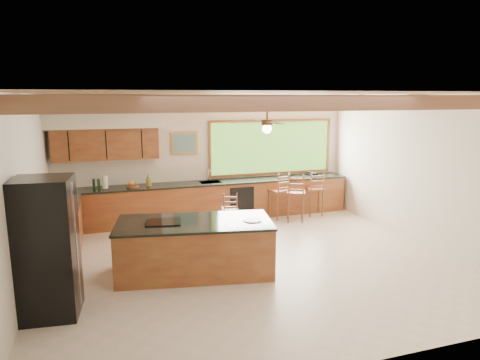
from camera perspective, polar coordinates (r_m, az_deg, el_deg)
name	(u,v)px	position (r m, az deg, el deg)	size (l,w,h in m)	color
ground	(250,262)	(7.91, 1.32, -10.81)	(7.20, 7.20, 0.00)	beige
room_shell	(230,137)	(7.94, -1.32, 5.77)	(7.27, 6.54, 3.02)	beige
counter_run	(180,207)	(9.90, -8.00, -3.57)	(7.12, 3.10, 1.22)	brown
island	(195,247)	(7.34, -6.05, -8.87)	(2.75, 1.64, 0.92)	brown
refrigerator	(47,248)	(6.34, -24.36, -8.25)	(0.82, 0.80, 1.91)	black
bar_stool_a	(231,210)	(9.16, -1.27, -4.01)	(0.40, 0.40, 0.95)	brown
bar_stool_b	(297,193)	(10.20, 7.61, -1.78)	(0.56, 0.56, 1.18)	brown
bar_stool_c	(280,192)	(10.40, 5.32, -1.54)	(0.52, 0.52, 1.16)	brown
bar_stool_d	(316,190)	(10.82, 10.11, -1.27)	(0.47, 0.47, 1.13)	brown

